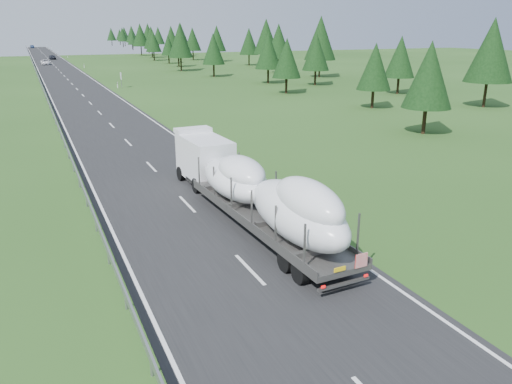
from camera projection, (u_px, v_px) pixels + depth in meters
name	position (u px, v px, depth m)	size (l,w,h in m)	color
road_surface	(67.00, 79.00, 99.75)	(10.00, 400.00, 0.02)	black
guardrail	(38.00, 77.00, 97.44)	(0.10, 400.00, 0.76)	slate
marker_posts	(75.00, 60.00, 149.73)	(0.13, 350.08, 1.00)	silver
highway_sign	(121.00, 77.00, 84.70)	(0.08, 0.90, 2.60)	slate
tree_line_right	(218.00, 40.00, 135.16)	(28.56, 353.92, 12.33)	black
boat_truck	(251.00, 186.00, 25.43)	(3.10, 18.34, 3.83)	white
distant_van	(45.00, 62.00, 139.31)	(2.28, 4.94, 1.37)	white
distant_car_dark	(52.00, 57.00, 162.80)	(1.76, 4.39, 1.49)	black
distant_car_blue	(32.00, 46.00, 259.16)	(1.56, 4.47, 1.47)	#16243F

